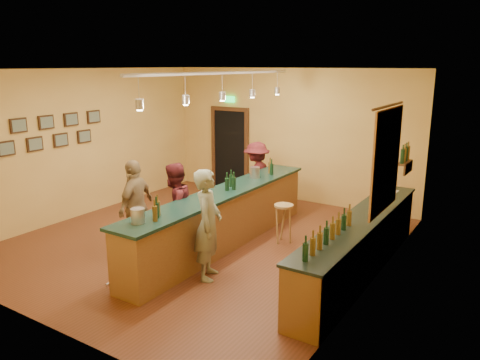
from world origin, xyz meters
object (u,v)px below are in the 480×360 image
Objects in this scene: customer_b at (136,206)px; customer_c at (256,177)px; back_counter at (360,245)px; tasting_bar at (223,215)px; customer_a at (174,209)px; bar_stool at (284,212)px; bartender at (208,225)px.

customer_c is at bearing 155.90° from customer_b.
back_counter is 2.52m from tasting_bar.
customer_a is 2.19× the size of bar_stool.
customer_b is (-3.69, -1.19, 0.35)m from back_counter.
customer_c reaches higher than bar_stool.
customer_a reaches higher than bar_stool.
bar_stool is (2.04, 1.76, -0.24)m from customer_b.
tasting_bar is 3.17× the size of customer_c.
back_counter is 6.12× the size of bar_stool.
bartender is 1.07× the size of customer_a.
bartender is 3.51m from customer_c.
customer_c is (0.00, 2.84, -0.01)m from customer_a.
bartender is (-1.95, -1.39, 0.39)m from back_counter.
customer_a is 2.84m from customer_c.
customer_b is (-1.74, 0.21, -0.04)m from bartender.
customer_c is at bearing 104.49° from tasting_bar.
tasting_bar is 0.92m from customer_a.
tasting_bar is 2.20m from customer_c.
bar_stool is (0.30, 1.97, -0.28)m from bartender.
bar_stool is at bearing 118.23° from customer_b.
bartender reaches higher than customer_c.
tasting_bar is 3.05× the size of customer_b.
bartender is 1.21m from customer_a.
customer_b is at bearing 58.33° from bartender.
back_counter is 3.90m from customer_b.
customer_c is at bearing 178.28° from customer_a.
back_counter is 2.43m from bartender.
back_counter reaches higher than bar_stool.
customer_b reaches higher than back_counter.
customer_a is (-3.05, -0.90, 0.33)m from back_counter.
bartender reaches higher than customer_a.
back_counter is 1.75m from bar_stool.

